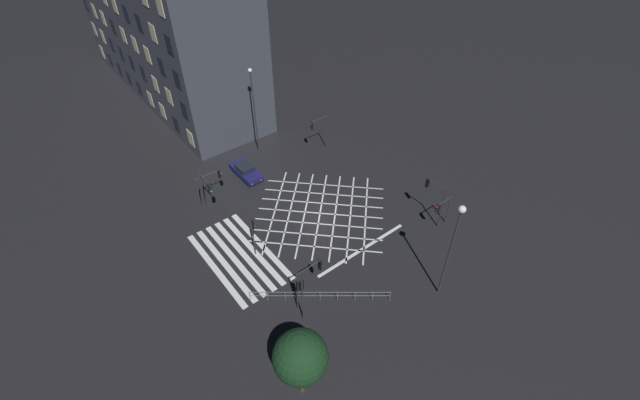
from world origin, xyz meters
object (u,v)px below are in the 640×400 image
traffic_light_se_main (302,292)px  street_lamp_west (455,233)px  traffic_light_sw_cross (211,180)px  traffic_light_nw_cross (318,127)px  street_lamp_east (253,102)px  traffic_light_sw_main (206,187)px  street_tree_near (300,357)px  traffic_light_ne_cross (442,208)px  traffic_light_median_south (253,230)px  traffic_light_ne_main (434,193)px  traffic_light_se_cross (310,275)px  waiting_car (246,171)px

traffic_light_se_main → street_lamp_west: bearing=-115.3°
traffic_light_sw_cross → street_lamp_west: street_lamp_west is taller
traffic_light_nw_cross → street_lamp_east: 7.46m
traffic_light_sw_main → traffic_light_nw_cross: (-2.05, 14.55, -0.18)m
street_lamp_west → street_tree_near: 13.39m
traffic_light_ne_cross → traffic_light_median_south: bearing=-27.1°
traffic_light_ne_main → traffic_light_sw_cross: size_ratio=1.35×
traffic_light_se_cross → traffic_light_nw_cross: (-15.92, 13.21, -0.07)m
traffic_light_ne_cross → traffic_light_ne_main: bearing=-94.4°
street_tree_near → waiting_car: bearing=157.9°
traffic_light_se_cross → waiting_car: size_ratio=0.98×
traffic_light_ne_cross → street_lamp_west: (4.85, -5.67, 4.25)m
traffic_light_median_south → street_lamp_west: size_ratio=0.43×
traffic_light_ne_main → street_lamp_west: size_ratio=0.49×
traffic_light_ne_main → street_lamp_west: bearing=136.1°
street_lamp_east → traffic_light_ne_main: bearing=18.1°
traffic_light_ne_cross → street_lamp_west: street_lamp_west is taller
street_lamp_west → street_tree_near: bearing=-91.5°
traffic_light_se_main → traffic_light_nw_cross: traffic_light_se_main is taller
traffic_light_se_main → street_tree_near: (4.35, -3.25, 0.98)m
traffic_light_nw_cross → street_lamp_east: street_lamp_east is taller
waiting_car → traffic_light_median_south: bearing=-26.5°
street_lamp_east → traffic_light_sw_main: bearing=-56.2°
traffic_light_ne_cross → traffic_light_ne_main: 1.48m
traffic_light_nw_cross → street_tree_near: 27.76m
traffic_light_nw_cross → waiting_car: traffic_light_nw_cross is taller
street_lamp_west → traffic_light_ne_cross: bearing=130.5°
traffic_light_ne_cross → street_tree_near: street_tree_near is taller
traffic_light_se_main → traffic_light_ne_main: (-1.30, 15.67, 0.11)m
traffic_light_nw_cross → traffic_light_median_south: bearing=33.1°
street_lamp_east → street_tree_near: 28.28m
traffic_light_ne_main → street_tree_near: size_ratio=0.76×
traffic_light_se_main → traffic_light_se_cross: 1.71m
traffic_light_nw_cross → traffic_light_sw_cross: 13.38m
traffic_light_ne_cross → street_lamp_west: bearing=40.5°
street_lamp_east → street_tree_near: bearing=-26.4°
street_lamp_west → traffic_light_sw_cross: bearing=-157.8°
traffic_light_se_main → waiting_car: (-17.88, 5.78, -2.60)m
street_tree_near → street_lamp_west: bearing=88.5°
traffic_light_median_south → traffic_light_ne_cross: bearing=-27.1°
traffic_light_nw_cross → street_lamp_east: bearing=-37.2°
traffic_light_sw_cross → waiting_car: 5.07m
traffic_light_sw_main → waiting_car: 6.98m
traffic_light_sw_main → waiting_car: bearing=118.6°
traffic_light_se_cross → street_lamp_west: bearing=-33.5°
street_lamp_east → street_lamp_west: bearing=1.4°
traffic_light_median_south → street_tree_near: (12.10, -3.99, 1.34)m
traffic_light_sw_main → traffic_light_se_cross: traffic_light_sw_main is taller
traffic_light_se_main → traffic_light_median_south: 7.80m
street_tree_near → traffic_light_sw_main: bearing=170.1°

